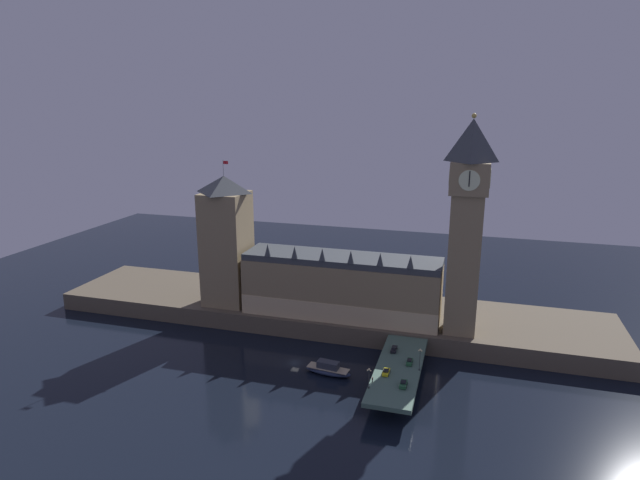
{
  "coord_description": "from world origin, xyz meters",
  "views": [
    {
      "loc": [
        54.5,
        -155.52,
        86.11
      ],
      "look_at": [
        3.0,
        20.0,
        38.32
      ],
      "focal_mm": 30.0,
      "sensor_mm": 36.0,
      "label": 1
    }
  ],
  "objects_px": {
    "car_northbound_trail": "(386,372)",
    "car_southbound_trail": "(410,362)",
    "pedestrian_near_rail": "(372,379)",
    "clock_tower": "(467,222)",
    "boat_upstream": "(328,370)",
    "victoria_tower": "(227,240)",
    "street_lamp_near": "(369,376)",
    "street_lamp_mid": "(420,357)",
    "car_northbound_lead": "(394,349)",
    "car_southbound_lead": "(403,384)"
  },
  "relations": [
    {
      "from": "car_northbound_trail",
      "to": "car_southbound_trail",
      "type": "bearing_deg",
      "value": 54.7
    },
    {
      "from": "car_southbound_trail",
      "to": "pedestrian_near_rail",
      "type": "bearing_deg",
      "value": -121.68
    },
    {
      "from": "clock_tower",
      "to": "car_northbound_trail",
      "type": "distance_m",
      "value": 57.81
    },
    {
      "from": "boat_upstream",
      "to": "car_northbound_trail",
      "type": "bearing_deg",
      "value": -16.48
    },
    {
      "from": "car_northbound_trail",
      "to": "car_southbound_trail",
      "type": "xyz_separation_m",
      "value": [
        6.01,
        8.49,
        0.05
      ]
    },
    {
      "from": "victoria_tower",
      "to": "pedestrian_near_rail",
      "type": "distance_m",
      "value": 85.92
    },
    {
      "from": "street_lamp_near",
      "to": "boat_upstream",
      "type": "bearing_deg",
      "value": 136.5
    },
    {
      "from": "car_northbound_trail",
      "to": "boat_upstream",
      "type": "height_order",
      "value": "car_northbound_trail"
    },
    {
      "from": "pedestrian_near_rail",
      "to": "street_lamp_mid",
      "type": "bearing_deg",
      "value": 41.95
    },
    {
      "from": "car_northbound_lead",
      "to": "car_southbound_lead",
      "type": "distance_m",
      "value": 22.45
    },
    {
      "from": "clock_tower",
      "to": "street_lamp_mid",
      "type": "relative_size",
      "value": 10.55
    },
    {
      "from": "car_northbound_trail",
      "to": "boat_upstream",
      "type": "relative_size",
      "value": 0.28
    },
    {
      "from": "car_southbound_lead",
      "to": "street_lamp_near",
      "type": "xyz_separation_m",
      "value": [
        -9.41,
        -3.82,
        3.17
      ]
    },
    {
      "from": "boat_upstream",
      "to": "car_southbound_lead",
      "type": "bearing_deg",
      "value": -24.43
    },
    {
      "from": "pedestrian_near_rail",
      "to": "boat_upstream",
      "type": "height_order",
      "value": "pedestrian_near_rail"
    },
    {
      "from": "car_northbound_trail",
      "to": "pedestrian_near_rail",
      "type": "xyz_separation_m",
      "value": [
        -3.0,
        -6.11,
        0.31
      ]
    },
    {
      "from": "car_northbound_trail",
      "to": "car_southbound_lead",
      "type": "xyz_separation_m",
      "value": [
        6.01,
        -5.86,
        0.13
      ]
    },
    {
      "from": "car_northbound_trail",
      "to": "car_southbound_lead",
      "type": "distance_m",
      "value": 8.39
    },
    {
      "from": "victoria_tower",
      "to": "street_lamp_mid",
      "type": "relative_size",
      "value": 8.04
    },
    {
      "from": "car_southbound_trail",
      "to": "pedestrian_near_rail",
      "type": "height_order",
      "value": "pedestrian_near_rail"
    },
    {
      "from": "car_northbound_lead",
      "to": "street_lamp_near",
      "type": "xyz_separation_m",
      "value": [
        -3.4,
        -25.46,
        3.22
      ]
    },
    {
      "from": "car_northbound_lead",
      "to": "street_lamp_mid",
      "type": "height_order",
      "value": "street_lamp_mid"
    },
    {
      "from": "car_southbound_trail",
      "to": "street_lamp_near",
      "type": "bearing_deg",
      "value": -117.39
    },
    {
      "from": "street_lamp_near",
      "to": "clock_tower",
      "type": "bearing_deg",
      "value": 63.39
    },
    {
      "from": "car_southbound_lead",
      "to": "boat_upstream",
      "type": "bearing_deg",
      "value": 155.57
    },
    {
      "from": "boat_upstream",
      "to": "street_lamp_near",
      "type": "bearing_deg",
      "value": -43.5
    },
    {
      "from": "car_northbound_lead",
      "to": "street_lamp_mid",
      "type": "bearing_deg",
      "value": -48.76
    },
    {
      "from": "car_northbound_lead",
      "to": "car_southbound_lead",
      "type": "height_order",
      "value": "car_southbound_lead"
    },
    {
      "from": "street_lamp_mid",
      "to": "boat_upstream",
      "type": "distance_m",
      "value": 30.56
    },
    {
      "from": "car_northbound_trail",
      "to": "victoria_tower",
      "type": "bearing_deg",
      "value": 150.69
    },
    {
      "from": "car_southbound_trail",
      "to": "street_lamp_near",
      "type": "height_order",
      "value": "street_lamp_near"
    },
    {
      "from": "victoria_tower",
      "to": "car_southbound_lead",
      "type": "relative_size",
      "value": 13.44
    },
    {
      "from": "street_lamp_mid",
      "to": "victoria_tower",
      "type": "bearing_deg",
      "value": 156.59
    },
    {
      "from": "pedestrian_near_rail",
      "to": "boat_upstream",
      "type": "xyz_separation_m",
      "value": [
        -16.75,
        11.96,
        -5.53
      ]
    },
    {
      "from": "victoria_tower",
      "to": "street_lamp_mid",
      "type": "xyz_separation_m",
      "value": [
        80.38,
        -34.8,
        -21.98
      ]
    },
    {
      "from": "car_northbound_trail",
      "to": "car_southbound_trail",
      "type": "relative_size",
      "value": 1.02
    },
    {
      "from": "car_southbound_lead",
      "to": "car_northbound_lead",
      "type": "bearing_deg",
      "value": 105.52
    },
    {
      "from": "street_lamp_mid",
      "to": "car_southbound_lead",
      "type": "bearing_deg",
      "value": -107.34
    },
    {
      "from": "car_northbound_trail",
      "to": "street_lamp_mid",
      "type": "relative_size",
      "value": 0.62
    },
    {
      "from": "car_southbound_lead",
      "to": "boat_upstream",
      "type": "xyz_separation_m",
      "value": [
        -25.76,
        11.7,
        -5.36
      ]
    },
    {
      "from": "clock_tower",
      "to": "car_southbound_lead",
      "type": "height_order",
      "value": "clock_tower"
    },
    {
      "from": "car_northbound_trail",
      "to": "street_lamp_near",
      "type": "height_order",
      "value": "street_lamp_near"
    },
    {
      "from": "victoria_tower",
      "to": "street_lamp_mid",
      "type": "distance_m",
      "value": 90.3
    },
    {
      "from": "clock_tower",
      "to": "boat_upstream",
      "type": "distance_m",
      "value": 67.57
    },
    {
      "from": "victoria_tower",
      "to": "street_lamp_mid",
      "type": "height_order",
      "value": "victoria_tower"
    },
    {
      "from": "clock_tower",
      "to": "victoria_tower",
      "type": "distance_m",
      "value": 92.0
    },
    {
      "from": "clock_tower",
      "to": "car_southbound_trail",
      "type": "height_order",
      "value": "clock_tower"
    },
    {
      "from": "victoria_tower",
      "to": "car_northbound_trail",
      "type": "distance_m",
      "value": 85.39
    },
    {
      "from": "car_southbound_lead",
      "to": "car_southbound_trail",
      "type": "bearing_deg",
      "value": 90.0
    },
    {
      "from": "car_northbound_lead",
      "to": "car_southbound_lead",
      "type": "relative_size",
      "value": 1.08
    }
  ]
}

